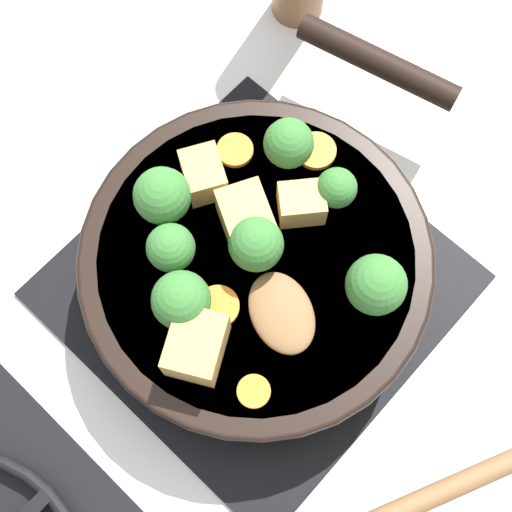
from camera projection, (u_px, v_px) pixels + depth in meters
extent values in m
plane|color=silver|center=(256.00, 286.00, 0.65)|extent=(2.40, 2.40, 0.00)
cube|color=black|center=(256.00, 285.00, 0.65)|extent=(0.31, 0.31, 0.01)
torus|color=black|center=(256.00, 280.00, 0.63)|extent=(0.24, 0.24, 0.01)
cube|color=black|center=(256.00, 280.00, 0.63)|extent=(0.01, 0.23, 0.01)
cube|color=black|center=(256.00, 280.00, 0.63)|extent=(0.23, 0.01, 0.01)
cylinder|color=black|center=(256.00, 267.00, 0.60)|extent=(0.28, 0.28, 0.06)
cylinder|color=#5B3316|center=(256.00, 266.00, 0.59)|extent=(0.26, 0.26, 0.05)
torus|color=black|center=(256.00, 258.00, 0.57)|extent=(0.29, 0.29, 0.01)
cylinder|color=black|center=(378.00, 62.00, 0.64)|extent=(0.16, 0.06, 0.02)
ellipsoid|color=brown|center=(282.00, 313.00, 0.55)|extent=(0.08, 0.07, 0.01)
cube|color=tan|center=(204.00, 175.00, 0.57)|extent=(0.05, 0.05, 0.03)
cube|color=tan|center=(196.00, 346.00, 0.52)|extent=(0.06, 0.06, 0.04)
cube|color=tan|center=(301.00, 203.00, 0.57)|extent=(0.05, 0.05, 0.03)
cube|color=tan|center=(246.00, 218.00, 0.56)|extent=(0.06, 0.05, 0.04)
cylinder|color=#709956|center=(334.00, 197.00, 0.58)|extent=(0.01, 0.01, 0.01)
sphere|color=#387533|center=(337.00, 188.00, 0.56)|extent=(0.03, 0.03, 0.03)
cylinder|color=#709956|center=(184.00, 308.00, 0.55)|extent=(0.01, 0.01, 0.01)
sphere|color=#387533|center=(181.00, 300.00, 0.53)|extent=(0.05, 0.05, 0.05)
cylinder|color=#709956|center=(288.00, 156.00, 0.59)|extent=(0.01, 0.01, 0.01)
sphere|color=#387533|center=(289.00, 143.00, 0.57)|extent=(0.04, 0.04, 0.04)
cylinder|color=#709956|center=(371.00, 293.00, 0.55)|extent=(0.01, 0.01, 0.01)
sphere|color=#387533|center=(376.00, 285.00, 0.53)|extent=(0.05, 0.05, 0.05)
cylinder|color=#709956|center=(174.00, 256.00, 0.56)|extent=(0.01, 0.01, 0.01)
sphere|color=#387533|center=(171.00, 248.00, 0.54)|extent=(0.04, 0.04, 0.04)
cylinder|color=#709956|center=(257.00, 258.00, 0.56)|extent=(0.01, 0.01, 0.01)
sphere|color=#387533|center=(257.00, 249.00, 0.54)|extent=(0.04, 0.04, 0.04)
cylinder|color=#709956|center=(166.00, 207.00, 0.58)|extent=(0.01, 0.01, 0.01)
sphere|color=#387533|center=(162.00, 196.00, 0.55)|extent=(0.05, 0.05, 0.05)
cylinder|color=orange|center=(235.00, 150.00, 0.60)|extent=(0.03, 0.03, 0.01)
cylinder|color=orange|center=(316.00, 151.00, 0.60)|extent=(0.03, 0.03, 0.01)
cylinder|color=orange|center=(254.00, 391.00, 0.53)|extent=(0.03, 0.03, 0.01)
cylinder|color=orange|center=(218.00, 307.00, 0.55)|extent=(0.03, 0.03, 0.01)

